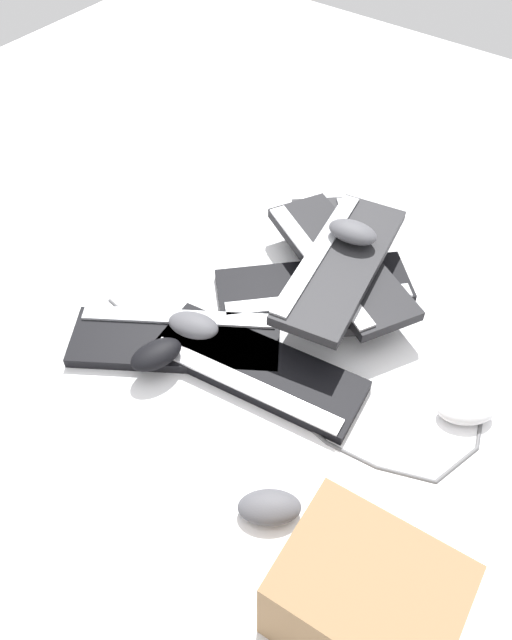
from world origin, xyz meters
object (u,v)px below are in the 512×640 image
object	(u,v)px
keyboard_3	(336,260)
mouse_2	(156,354)
mouse_4	(466,410)
cardboard_box	(364,601)
keyboard_1	(176,340)
mouse_1	(193,325)
keyboard_4	(339,261)
keyboard_0	(314,287)
mouse_0	(269,507)
keyboard_2	(257,369)
keyboard_5	(340,263)
mouse_3	(353,232)

from	to	relation	value
keyboard_3	mouse_2	size ratio (longest dim) A/B	3.91
mouse_4	cardboard_box	xyz separation A→B (m)	(-0.45, -0.02, 0.07)
keyboard_1	mouse_1	size ratio (longest dim) A/B	4.10
keyboard_4	mouse_4	world-z (taller)	keyboard_4
keyboard_1	mouse_2	distance (m)	0.08
keyboard_0	mouse_0	xyz separation A→B (m)	(-0.49, -0.23, 0.01)
keyboard_2	mouse_2	size ratio (longest dim) A/B	4.14
keyboard_3	mouse_4	xyz separation A→B (m)	(-0.19, -0.41, -0.02)
mouse_0	keyboard_1	bearing A→B (deg)	-63.15
keyboard_2	mouse_0	world-z (taller)	mouse_0
keyboard_2	keyboard_5	size ratio (longest dim) A/B	0.99
mouse_3	cardboard_box	bearing A→B (deg)	115.15
keyboard_2	keyboard_4	size ratio (longest dim) A/B	1.00
mouse_0	mouse_3	xyz separation A→B (m)	(0.58, 0.20, 0.12)
keyboard_5	mouse_4	world-z (taller)	keyboard_5
mouse_3	mouse_4	size ratio (longest dim) A/B	1.00
keyboard_3	keyboard_5	distance (m)	0.10
keyboard_5	mouse_4	bearing A→B (deg)	-108.76
keyboard_1	mouse_3	size ratio (longest dim) A/B	4.10
keyboard_4	mouse_1	bearing A→B (deg)	155.14
keyboard_4	keyboard_5	bearing A→B (deg)	-147.62
mouse_2	mouse_3	size ratio (longest dim) A/B	1.00
keyboard_2	keyboard_5	world-z (taller)	keyboard_5
keyboard_0	mouse_0	size ratio (longest dim) A/B	3.80
keyboard_0	keyboard_4	size ratio (longest dim) A/B	0.91
keyboard_2	keyboard_3	world-z (taller)	keyboard_3
keyboard_2	keyboard_3	bearing A→B (deg)	4.60
keyboard_1	keyboard_5	size ratio (longest dim) A/B	0.98
keyboard_0	mouse_1	xyz separation A→B (m)	(-0.28, 0.12, 0.04)
keyboard_2	mouse_1	distance (m)	0.16
keyboard_4	keyboard_5	size ratio (longest dim) A/B	1.00
mouse_2	cardboard_box	world-z (taller)	cardboard_box
keyboard_3	mouse_4	bearing A→B (deg)	-114.29
mouse_2	keyboard_3	bearing A→B (deg)	1.53
cardboard_box	mouse_0	bearing A→B (deg)	73.58
keyboard_0	keyboard_2	world-z (taller)	same
keyboard_2	mouse_2	distance (m)	0.21
keyboard_4	keyboard_5	xyz separation A→B (m)	(-0.03, -0.02, 0.03)
keyboard_1	keyboard_3	bearing A→B (deg)	-22.18
keyboard_0	keyboard_3	xyz separation A→B (m)	(0.08, -0.01, 0.03)
mouse_4	keyboard_3	bearing A→B (deg)	118.16
keyboard_3	mouse_0	size ratio (longest dim) A/B	3.91
cardboard_box	keyboard_5	bearing A→B (deg)	34.49
mouse_4	cardboard_box	size ratio (longest dim) A/B	0.45
keyboard_0	keyboard_4	distance (m)	0.08
keyboard_1	mouse_1	xyz separation A→B (m)	(0.03, -0.03, 0.04)
keyboard_1	keyboard_4	bearing A→B (deg)	-26.33
keyboard_3	mouse_4	distance (m)	0.45
keyboard_2	mouse_1	xyz separation A→B (m)	(-0.01, 0.16, 0.04)
keyboard_0	keyboard_4	xyz separation A→B (m)	(0.05, -0.03, 0.06)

